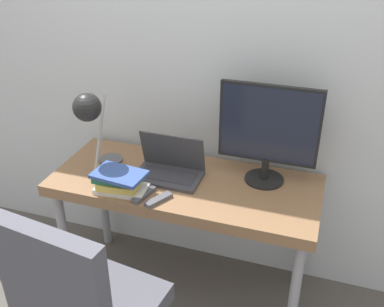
{
  "coord_description": "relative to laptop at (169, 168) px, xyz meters",
  "views": [
    {
      "loc": [
        0.65,
        -1.54,
        1.95
      ],
      "look_at": [
        0.05,
        0.25,
        0.91
      ],
      "focal_mm": 42.0,
      "sensor_mm": 36.0,
      "label": 1
    }
  ],
  "objects": [
    {
      "name": "monitor",
      "position": [
        0.47,
        0.12,
        0.23
      ],
      "size": [
        0.49,
        0.2,
        0.51
      ],
      "color": "black",
      "rests_on": "desk"
    },
    {
      "name": "media_remote",
      "position": [
        -0.05,
        -0.22,
        -0.04
      ],
      "size": [
        0.07,
        0.16,
        0.02
      ],
      "color": "#4C4C51",
      "rests_on": "desk"
    },
    {
      "name": "laptop",
      "position": [
        0.0,
        0.0,
        0.0
      ],
      "size": [
        0.34,
        0.21,
        0.22
      ],
      "color": "#38383D",
      "rests_on": "desk"
    },
    {
      "name": "desk_lamp",
      "position": [
        -0.36,
        -0.11,
        0.3
      ],
      "size": [
        0.14,
        0.31,
        0.46
      ],
      "color": "#4C4C51",
      "rests_on": "desk"
    },
    {
      "name": "wall_back",
      "position": [
        0.09,
        0.32,
        0.52
      ],
      "size": [
        8.0,
        0.05,
        2.6
      ],
      "color": "silver",
      "rests_on": "ground_plane"
    },
    {
      "name": "book_stack",
      "position": [
        -0.18,
        -0.21,
        0.01
      ],
      "size": [
        0.26,
        0.18,
        0.11
      ],
      "color": "silver",
      "rests_on": "desk"
    },
    {
      "name": "tv_remote",
      "position": [
        0.03,
        -0.23,
        -0.04
      ],
      "size": [
        0.1,
        0.15,
        0.02
      ],
      "color": "#4C4C51",
      "rests_on": "desk"
    },
    {
      "name": "desk",
      "position": [
        0.09,
        -0.02,
        -0.12
      ],
      "size": [
        1.36,
        0.56,
        0.73
      ],
      "color": "brown",
      "rests_on": "ground_plane"
    }
  ]
}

